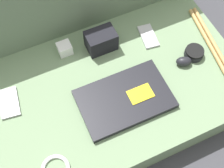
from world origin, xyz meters
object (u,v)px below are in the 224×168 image
Objects in this scene: camera_pouch at (101,41)px; charger_brick at (65,49)px; phone_black at (148,36)px; speaker_puck at (194,53)px; computer_mouse at (184,61)px; laptop at (125,99)px; phone_silver at (9,103)px.

camera_pouch reaches higher than charger_brick.
camera_pouch reaches higher than phone_black.
charger_brick is (-0.46, 0.23, 0.01)m from speaker_puck.
charger_brick is at bearing 170.58° from computer_mouse.
phone_silver is at bearing 157.41° from laptop.
phone_silver is at bearing -154.37° from charger_brick.
computer_mouse is at bearing -31.79° from charger_brick.
charger_brick is at bearing 33.40° from phone_silver.
computer_mouse reaches higher than phone_silver.
phone_silver is 0.42m from camera_pouch.
charger_brick reaches higher than speaker_puck.
laptop is at bearing -168.95° from speaker_puck.
computer_mouse reaches higher than speaker_puck.
speaker_puck is at bearing -43.90° from phone_black.
computer_mouse is at bearing -39.15° from camera_pouch.
laptop is 0.42m from phone_silver.
computer_mouse is 0.68m from phone_silver.
laptop is 4.74× the size of computer_mouse.
laptop is 0.28m from computer_mouse.
computer_mouse is 0.55× the size of phone_silver.
phone_silver is (-0.39, 0.17, -0.01)m from laptop.
phone_silver is at bearing -167.79° from computer_mouse.
phone_silver is 2.38× the size of charger_brick.
computer_mouse is at bearing -62.43° from phone_black.
phone_silver is 0.61m from phone_black.
computer_mouse is at bearing 9.97° from laptop.
laptop is 0.32m from charger_brick.
camera_pouch is 2.18× the size of charger_brick.
charger_brick reaches higher than phone_silver.
charger_brick is at bearing 175.90° from phone_black.
computer_mouse is 0.57× the size of phone_black.
speaker_puck reaches higher than phone_silver.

